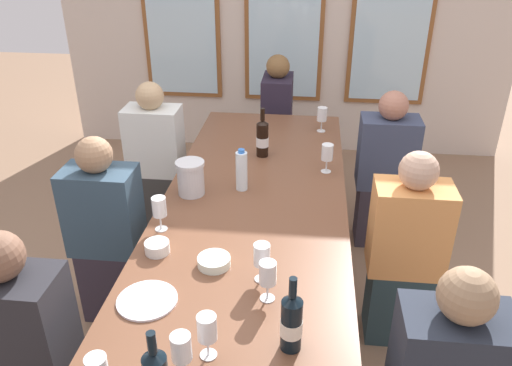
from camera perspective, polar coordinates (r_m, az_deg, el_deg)
The scene contains 22 objects.
ground_plane at distance 3.07m, azimuth -0.40°, elevation -14.78°, with size 12.00×12.00×0.00m, color #8B6A51.
dining_table at distance 2.66m, azimuth -0.44°, elevation -3.95°, with size 0.98×2.82×0.74m.
white_plate_0 at distance 2.09m, azimuth -12.13°, elevation -12.75°, with size 0.24×0.24×0.01m, color white.
metal_pitcher at distance 2.74m, azimuth -7.35°, elevation 0.60°, with size 0.16×0.16×0.19m.
wine_bottle_0 at distance 1.80m, azimuth 4.01°, elevation -15.34°, with size 0.08×0.08×0.30m.
wine_bottle_2 at distance 3.16m, azimuth 0.73°, elevation 5.07°, with size 0.08×0.08×0.31m.
tasting_bowl_0 at distance 2.22m, azimuth -4.74°, elevation -8.78°, with size 0.14×0.14×0.04m, color white.
tasting_bowl_1 at distance 2.33m, azimuth -11.04°, elevation -7.11°, with size 0.11×0.11×0.05m, color white.
water_bottle at distance 2.76m, azimuth -1.63°, elevation 1.40°, with size 0.06×0.06×0.24m.
wine_glass_0 at distance 1.77m, azimuth -5.53°, elevation -15.98°, with size 0.07×0.07×0.17m.
wine_glass_1 at distance 3.57m, azimuth 7.43°, elevation 7.55°, with size 0.07×0.07×0.17m.
wine_glass_2 at distance 2.98m, azimuth 8.00°, elevation 3.29°, with size 0.07×0.07×0.17m.
wine_glass_3 at distance 2.44m, azimuth -10.82°, elevation -2.81°, with size 0.07×0.07×0.17m.
wine_glass_4 at distance 1.98m, azimuth 1.32°, elevation -10.18°, with size 0.07×0.07×0.17m.
wine_glass_5 at distance 2.08m, azimuth 0.65°, elevation -8.15°, with size 0.07×0.07×0.17m.
wine_glass_6 at distance 1.72m, azimuth -8.39°, elevation -18.02°, with size 0.07×0.07×0.17m.
seated_person_0 at distance 3.69m, azimuth -11.13°, elevation 2.33°, with size 0.38×0.24×1.11m.
seated_person_1 at distance 3.55m, azimuth 14.24°, elevation 0.94°, with size 0.38×0.24×1.11m.
seated_person_2 at distance 2.32m, azimuth -24.36°, elevation -17.38°, with size 0.38×0.24×1.11m.
seated_person_4 at distance 2.91m, azimuth -16.38°, elevation -5.73°, with size 0.38×0.24×1.11m.
seated_person_5 at distance 2.76m, azimuth 16.35°, elevation -7.81°, with size 0.38×0.24×1.11m.
seated_person_6 at distance 4.31m, azimuth 2.35°, elevation 6.64°, with size 0.24×0.38×1.11m.
Camera 1 is at (0.27, -2.25, 2.08)m, focal length 35.61 mm.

